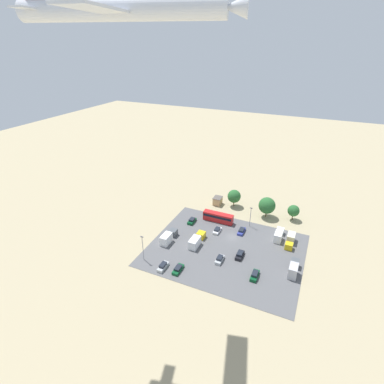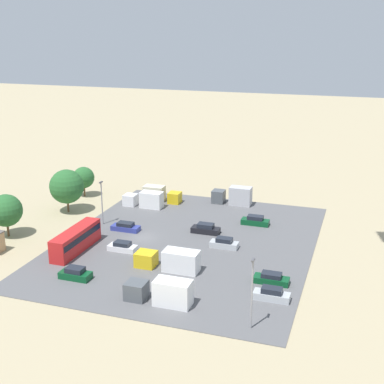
{
  "view_description": "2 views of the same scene",
  "coord_description": "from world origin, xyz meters",
  "px_view_note": "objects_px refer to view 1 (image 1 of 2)",
  "views": [
    {
      "loc": [
        -22.3,
        82.31,
        59.72
      ],
      "look_at": [
        4.47,
        23.65,
        27.26
      ],
      "focal_mm": 28.0,
      "sensor_mm": 36.0,
      "label": 1
    },
    {
      "loc": [
        73.71,
        33.18,
        32.71
      ],
      "look_at": [
        -3.28,
        7.25,
        7.53
      ],
      "focal_mm": 50.0,
      "sensor_mm": 36.0,
      "label": 2
    }
  ],
  "objects_px": {
    "parked_car_3": "(255,275)",
    "parked_truck_1": "(168,237)",
    "parked_truck_0": "(279,235)",
    "parked_truck_3": "(196,240)",
    "shed_building": "(218,201)",
    "parked_car_5": "(163,266)",
    "parked_truck_2": "(294,269)",
    "parked_car_7": "(178,269)",
    "parked_car_6": "(220,259)",
    "bus": "(218,217)",
    "parked_car_0": "(217,230)",
    "airplane": "(126,9)",
    "parked_car_4": "(242,231)",
    "parked_truck_4": "(290,240)",
    "parked_car_1": "(192,221)",
    "parked_car_2": "(240,255)"
  },
  "relations": [
    {
      "from": "parked_car_5",
      "to": "parked_truck_3",
      "type": "height_order",
      "value": "parked_truck_3"
    },
    {
      "from": "parked_truck_3",
      "to": "parked_truck_1",
      "type": "bearing_deg",
      "value": -165.68
    },
    {
      "from": "parked_truck_1",
      "to": "airplane",
      "type": "height_order",
      "value": "airplane"
    },
    {
      "from": "parked_truck_0",
      "to": "airplane",
      "type": "height_order",
      "value": "airplane"
    },
    {
      "from": "parked_car_0",
      "to": "parked_truck_4",
      "type": "distance_m",
      "value": 24.47
    },
    {
      "from": "parked_truck_0",
      "to": "parked_truck_3",
      "type": "relative_size",
      "value": 0.83
    },
    {
      "from": "parked_car_0",
      "to": "parked_truck_1",
      "type": "relative_size",
      "value": 0.52
    },
    {
      "from": "bus",
      "to": "parked_truck_3",
      "type": "relative_size",
      "value": 1.22
    },
    {
      "from": "parked_car_7",
      "to": "parked_truck_0",
      "type": "xyz_separation_m",
      "value": [
        -23.64,
        -28.36,
        0.78
      ]
    },
    {
      "from": "shed_building",
      "to": "parked_truck_2",
      "type": "xyz_separation_m",
      "value": [
        -33.92,
        29.54,
        0.1
      ]
    },
    {
      "from": "parked_car_5",
      "to": "parked_car_7",
      "type": "xyz_separation_m",
      "value": [
        -4.51,
        -0.88,
        -0.08
      ]
    },
    {
      "from": "bus",
      "to": "airplane",
      "type": "height_order",
      "value": "airplane"
    },
    {
      "from": "parked_truck_0",
      "to": "airplane",
      "type": "distance_m",
      "value": 80.32
    },
    {
      "from": "shed_building",
      "to": "parked_car_6",
      "type": "height_order",
      "value": "shed_building"
    },
    {
      "from": "shed_building",
      "to": "parked_car_3",
      "type": "distance_m",
      "value": 43.23
    },
    {
      "from": "parked_car_4",
      "to": "parked_truck_2",
      "type": "xyz_separation_m",
      "value": [
        -19.24,
        13.79,
        1.02
      ]
    },
    {
      "from": "parked_car_2",
      "to": "parked_car_5",
      "type": "relative_size",
      "value": 1.02
    },
    {
      "from": "parked_car_7",
      "to": "parked_truck_2",
      "type": "xyz_separation_m",
      "value": [
        -30.52,
        -12.88,
        1.01
      ]
    },
    {
      "from": "parked_car_4",
      "to": "parked_truck_4",
      "type": "xyz_separation_m",
      "value": [
        -16.36,
        -0.38,
        0.78
      ]
    },
    {
      "from": "parked_car_0",
      "to": "parked_truck_1",
      "type": "distance_m",
      "value": 17.57
    },
    {
      "from": "shed_building",
      "to": "parked_car_0",
      "type": "bearing_deg",
      "value": 109.85
    },
    {
      "from": "parked_truck_1",
      "to": "parked_car_6",
      "type": "bearing_deg",
      "value": -7.83
    },
    {
      "from": "parked_car_3",
      "to": "shed_building",
      "type": "bearing_deg",
      "value": 124.2
    },
    {
      "from": "parked_car_0",
      "to": "parked_truck_4",
      "type": "height_order",
      "value": "parked_truck_4"
    },
    {
      "from": "parked_car_5",
      "to": "parked_truck_3",
      "type": "bearing_deg",
      "value": -105.4
    },
    {
      "from": "parked_car_2",
      "to": "parked_car_5",
      "type": "distance_m",
      "value": 23.91
    },
    {
      "from": "parked_car_7",
      "to": "parked_truck_3",
      "type": "bearing_deg",
      "value": -88.43
    },
    {
      "from": "parked_car_1",
      "to": "parked_truck_1",
      "type": "bearing_deg",
      "value": -100.25
    },
    {
      "from": "parked_truck_1",
      "to": "airplane",
      "type": "xyz_separation_m",
      "value": [
        -11.07,
        28.66,
        62.43
      ]
    },
    {
      "from": "parked_car_6",
      "to": "parked_car_2",
      "type": "bearing_deg",
      "value": 42.44
    },
    {
      "from": "bus",
      "to": "parked_truck_1",
      "type": "relative_size",
      "value": 1.32
    },
    {
      "from": "parked_car_1",
      "to": "parked_truck_0",
      "type": "bearing_deg",
      "value": 5.53
    },
    {
      "from": "shed_building",
      "to": "parked_car_6",
      "type": "bearing_deg",
      "value": 111.22
    },
    {
      "from": "parked_car_1",
      "to": "bus",
      "type": "bearing_deg",
      "value": 29.45
    },
    {
      "from": "parked_car_3",
      "to": "parked_truck_3",
      "type": "height_order",
      "value": "parked_truck_3"
    },
    {
      "from": "parked_truck_0",
      "to": "parked_car_0",
      "type": "bearing_deg",
      "value": -166.38
    },
    {
      "from": "parked_car_2",
      "to": "parked_truck_2",
      "type": "distance_m",
      "value": 16.07
    },
    {
      "from": "parked_car_2",
      "to": "parked_truck_4",
      "type": "bearing_deg",
      "value": 45.58
    },
    {
      "from": "parked_car_1",
      "to": "parked_car_7",
      "type": "distance_m",
      "value": 26.37
    },
    {
      "from": "parked_car_2",
      "to": "bus",
      "type": "bearing_deg",
      "value": 128.63
    },
    {
      "from": "parked_car_6",
      "to": "parked_truck_2",
      "type": "relative_size",
      "value": 0.58
    },
    {
      "from": "shed_building",
      "to": "parked_car_5",
      "type": "height_order",
      "value": "shed_building"
    },
    {
      "from": "parked_car_7",
      "to": "bus",
      "type": "bearing_deg",
      "value": -92.46
    },
    {
      "from": "parked_car_3",
      "to": "parked_truck_1",
      "type": "height_order",
      "value": "parked_truck_1"
    },
    {
      "from": "parked_car_2",
      "to": "airplane",
      "type": "height_order",
      "value": "airplane"
    },
    {
      "from": "parked_car_3",
      "to": "parked_truck_0",
      "type": "xyz_separation_m",
      "value": [
        -2.75,
        -21.68,
        0.71
      ]
    },
    {
      "from": "parked_car_6",
      "to": "bus",
      "type": "bearing_deg",
      "value": 111.37
    },
    {
      "from": "parked_car_5",
      "to": "parked_truck_2",
      "type": "distance_m",
      "value": 37.64
    },
    {
      "from": "shed_building",
      "to": "parked_car_1",
      "type": "bearing_deg",
      "value": 77.58
    },
    {
      "from": "parked_truck_1",
      "to": "parked_truck_2",
      "type": "distance_m",
      "value": 40.16
    }
  ]
}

